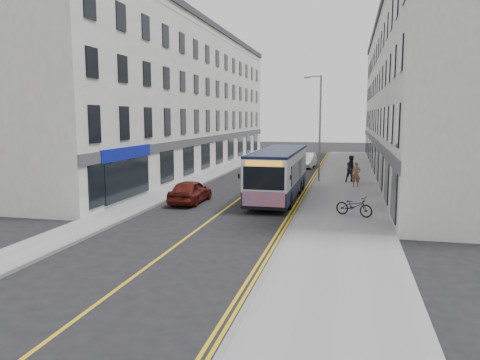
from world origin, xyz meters
The scene contains 17 objects.
ground centered at (0.00, 0.00, 0.00)m, with size 140.00×140.00×0.00m, color black.
pavement_east centered at (6.25, 12.00, 0.06)m, with size 4.50×64.00×0.12m, color gray.
pavement_west centered at (-5.00, 12.00, 0.06)m, with size 2.00×64.00×0.12m, color gray.
kerb_east centered at (4.00, 12.00, 0.07)m, with size 0.18×64.00×0.13m, color slate.
kerb_west centered at (-4.00, 12.00, 0.07)m, with size 0.18×64.00×0.13m, color slate.
road_centre_line centered at (0.00, 12.00, 0.00)m, with size 0.12×64.00×0.01m, color gold.
road_dbl_yellow_inner centered at (3.55, 12.00, 0.00)m, with size 0.10×64.00×0.01m, color gold.
road_dbl_yellow_outer centered at (3.75, 12.00, 0.00)m, with size 0.10×64.00×0.01m, color gold.
terrace_east centered at (11.50, 21.00, 6.50)m, with size 6.00×46.00×13.00m, color silver.
terrace_west centered at (-9.00, 21.00, 6.50)m, with size 6.00×46.00×13.00m, color white.
streetlamp centered at (4.17, 14.00, 4.38)m, with size 1.32×0.18×8.00m.
city_bus centered at (2.33, 6.36, 1.63)m, with size 2.41×10.29×2.99m.
bicycle centered at (6.77, 1.67, 0.62)m, with size 0.66×1.89×0.99m, color black.
pedestrian_near centered at (6.96, 11.64, 0.98)m, with size 0.63×0.41×1.72m, color brown.
pedestrian_far centered at (6.66, 13.93, 1.11)m, with size 0.96×0.75×1.98m, color black.
car_white centered at (2.36, 24.28, 0.71)m, with size 1.50×4.31×1.42m, color silver.
car_maroon centered at (-2.43, 3.74, 0.68)m, with size 1.62×4.02×1.37m, color #51120D.
Camera 1 is at (6.48, -21.58, 4.99)m, focal length 35.00 mm.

